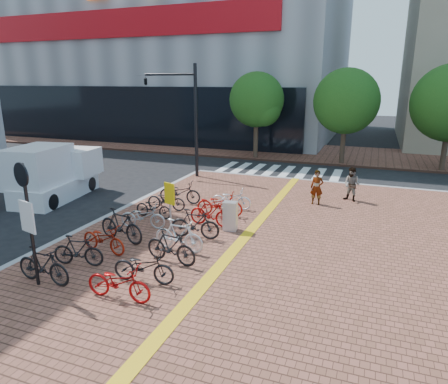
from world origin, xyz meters
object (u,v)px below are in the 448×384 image
at_px(bike_0, 43,265).
at_px(bike_12, 195,224).
at_px(bike_1, 78,250).
at_px(bike_11, 179,235).
at_px(bike_3, 121,225).
at_px(bike_7, 180,192).
at_px(pedestrian_a, 317,187).
at_px(pedestrian_b, 352,184).
at_px(bike_15, 231,199).
at_px(bike_6, 166,200).
at_px(bike_2, 104,239).
at_px(bike_4, 143,216).
at_px(bike_13, 211,213).
at_px(utility_box, 230,216).
at_px(bike_5, 154,207).
at_px(notice_sign, 27,210).
at_px(yellow_sign, 169,198).
at_px(box_truck, 53,174).
at_px(traffic_light_pole, 172,100).
at_px(bike_9, 144,266).
at_px(bike_8, 119,282).
at_px(bike_14, 220,204).
at_px(bike_10, 171,246).

height_order(bike_0, bike_12, bike_12).
distance_m(bike_1, bike_11, 3.07).
bearing_deg(bike_12, bike_3, 109.37).
relative_size(bike_7, pedestrian_a, 1.24).
distance_m(bike_0, pedestrian_b, 13.21).
xyz_separation_m(bike_11, bike_15, (0.09, 4.72, -0.08)).
bearing_deg(bike_6, bike_2, 179.15).
relative_size(bike_4, bike_11, 0.98).
height_order(bike_13, utility_box, utility_box).
distance_m(bike_5, bike_13, 2.53).
xyz_separation_m(bike_2, notice_sign, (-0.36, -2.45, 1.68)).
xyz_separation_m(pedestrian_b, yellow_sign, (-5.93, -6.33, 0.49)).
distance_m(bike_0, bike_2, 2.29).
height_order(bike_11, box_truck, box_truck).
distance_m(bike_3, traffic_light_pole, 10.88).
bearing_deg(bike_13, bike_15, 2.03).
xyz_separation_m(bike_7, notice_sign, (-0.22, -8.10, 1.63)).
relative_size(bike_0, utility_box, 1.61).
relative_size(bike_7, pedestrian_b, 1.23).
bearing_deg(bike_1, pedestrian_b, -47.76).
distance_m(bike_0, bike_13, 6.25).
distance_m(bike_4, bike_15, 4.04).
bearing_deg(bike_9, bike_13, -6.69).
relative_size(bike_11, traffic_light_pole, 0.28).
distance_m(bike_3, bike_13, 3.37).
bearing_deg(bike_7, box_truck, 92.66).
relative_size(bike_8, bike_9, 1.02).
bearing_deg(notice_sign, utility_box, 58.72).
bearing_deg(bike_1, pedestrian_a, -44.87).
bearing_deg(box_truck, yellow_sign, -16.56).
bearing_deg(bike_12, bike_14, -6.04).
xyz_separation_m(bike_6, box_truck, (-6.03, 0.03, 0.63)).
height_order(bike_10, bike_15, bike_10).
height_order(bike_5, bike_10, bike_10).
height_order(bike_0, bike_4, bike_0).
bearing_deg(bike_3, pedestrian_a, -28.48).
xyz_separation_m(bike_3, bike_9, (2.27, -2.23, -0.12)).
bearing_deg(bike_14, bike_8, 170.96).
height_order(bike_13, box_truck, box_truck).
relative_size(bike_2, bike_4, 1.01).
bearing_deg(bike_10, yellow_sign, 37.04).
relative_size(bike_4, bike_14, 0.92).
bearing_deg(yellow_sign, bike_12, -14.86).
relative_size(bike_12, notice_sign, 0.52).
bearing_deg(bike_3, bike_14, -19.05).
distance_m(bike_5, bike_9, 5.40).
bearing_deg(yellow_sign, bike_8, -77.34).
bearing_deg(pedestrian_b, pedestrian_a, -118.53).
xyz_separation_m(bike_6, bike_13, (2.52, -1.13, 0.07)).
bearing_deg(bike_0, bike_5, 1.19).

